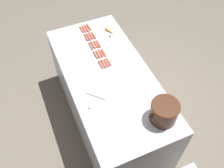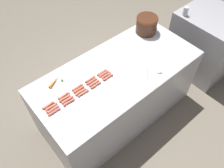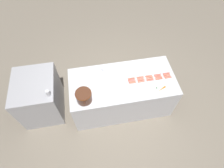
{
  "view_description": "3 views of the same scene",
  "coord_description": "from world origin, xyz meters",
  "px_view_note": "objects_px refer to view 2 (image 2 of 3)",
  "views": [
    {
      "loc": [
        0.67,
        1.67,
        2.98
      ],
      "look_at": [
        0.05,
        0.23,
        0.99
      ],
      "focal_mm": 40.13,
      "sensor_mm": 36.0,
      "label": 1
    },
    {
      "loc": [
        1.29,
        -1.19,
        2.77
      ],
      "look_at": [
        0.12,
        -0.19,
        0.88
      ],
      "focal_mm": 36.99,
      "sensor_mm": 36.0,
      "label": 2
    },
    {
      "loc": [
        -1.87,
        0.53,
        3.62
      ],
      "look_at": [
        -0.05,
        0.21,
        0.9
      ],
      "focal_mm": 29.58,
      "sensor_mm": 36.0,
      "label": 3
    }
  ],
  "objects_px": {
    "hot_dog_2": "(77,87)",
    "hot_dog_16": "(69,102)",
    "hot_dog_1": "(64,96)",
    "soda_can": "(186,11)",
    "hot_dog_17": "(83,93)",
    "hot_dog_19": "(108,77)",
    "serving_spoon": "(155,72)",
    "hot_dog_5": "(51,107)",
    "bean_pot": "(147,24)",
    "hot_dog_4": "(102,72)",
    "carrot": "(55,82)",
    "hot_dog_13": "(94,83)",
    "hot_dog_12": "(81,92)",
    "hot_dog_0": "(48,105)",
    "hot_dog_15": "(54,112)",
    "back_cabinet": "(206,43)",
    "hot_dog_10": "(53,109)",
    "hot_dog_18": "(96,85)",
    "hot_dog_7": "(79,89)",
    "hot_dog_14": "(106,75)",
    "hot_dog_9": "(104,74)",
    "hot_dog_11": "(67,100)",
    "hot_dog_3": "(90,79)",
    "hot_dog_6": "(65,98)",
    "hot_dog_8": "(92,81)"
  },
  "relations": [
    {
      "from": "hot_dog_10",
      "to": "hot_dog_19",
      "type": "bearing_deg",
      "value": 87.23
    },
    {
      "from": "hot_dog_12",
      "to": "hot_dog_13",
      "type": "xyz_separation_m",
      "value": [
        -0.0,
        0.17,
        0.0
      ]
    },
    {
      "from": "hot_dog_1",
      "to": "serving_spoon",
      "type": "distance_m",
      "value": 1.02
    },
    {
      "from": "hot_dog_16",
      "to": "hot_dog_18",
      "type": "xyz_separation_m",
      "value": [
        0.0,
        0.33,
        0.0
      ]
    },
    {
      "from": "hot_dog_13",
      "to": "hot_dog_17",
      "type": "bearing_deg",
      "value": -79.1
    },
    {
      "from": "hot_dog_1",
      "to": "soda_can",
      "type": "height_order",
      "value": "soda_can"
    },
    {
      "from": "hot_dog_3",
      "to": "hot_dog_8",
      "type": "height_order",
      "value": "same"
    },
    {
      "from": "bean_pot",
      "to": "hot_dog_10",
      "type": "bearing_deg",
      "value": -80.55
    },
    {
      "from": "back_cabinet",
      "to": "hot_dog_15",
      "type": "bearing_deg",
      "value": -93.69
    },
    {
      "from": "hot_dog_0",
      "to": "hot_dog_11",
      "type": "xyz_separation_m",
      "value": [
        0.07,
        0.18,
        0.0
      ]
    },
    {
      "from": "hot_dog_10",
      "to": "back_cabinet",
      "type": "bearing_deg",
      "value": 85.56
    },
    {
      "from": "carrot",
      "to": "serving_spoon",
      "type": "bearing_deg",
      "value": 57.29
    },
    {
      "from": "hot_dog_13",
      "to": "hot_dog_15",
      "type": "height_order",
      "value": "same"
    },
    {
      "from": "hot_dog_17",
      "to": "hot_dog_4",
      "type": "bearing_deg",
      "value": 106.68
    },
    {
      "from": "hot_dog_13",
      "to": "serving_spoon",
      "type": "distance_m",
      "value": 0.69
    },
    {
      "from": "hot_dog_4",
      "to": "hot_dog_14",
      "type": "relative_size",
      "value": 1.0
    },
    {
      "from": "hot_dog_10",
      "to": "hot_dog_18",
      "type": "xyz_separation_m",
      "value": [
        0.03,
        0.5,
        0.0
      ]
    },
    {
      "from": "hot_dog_0",
      "to": "hot_dog_5",
      "type": "relative_size",
      "value": 1.0
    },
    {
      "from": "hot_dog_9",
      "to": "hot_dog_11",
      "type": "height_order",
      "value": "same"
    },
    {
      "from": "serving_spoon",
      "to": "hot_dog_10",
      "type": "bearing_deg",
      "value": -105.28
    },
    {
      "from": "hot_dog_5",
      "to": "hot_dog_17",
      "type": "bearing_deg",
      "value": 79.09
    },
    {
      "from": "hot_dog_1",
      "to": "hot_dog_8",
      "type": "xyz_separation_m",
      "value": [
        0.03,
        0.33,
        0.0
      ]
    },
    {
      "from": "hot_dog_19",
      "to": "bean_pot",
      "type": "height_order",
      "value": "bean_pot"
    },
    {
      "from": "hot_dog_6",
      "to": "hot_dog_16",
      "type": "xyz_separation_m",
      "value": [
        0.07,
        0.01,
        0.0
      ]
    },
    {
      "from": "hot_dog_1",
      "to": "hot_dog_16",
      "type": "bearing_deg",
      "value": -2.22
    },
    {
      "from": "hot_dog_17",
      "to": "hot_dog_19",
      "type": "xyz_separation_m",
      "value": [
        0.0,
        0.33,
        0.0
      ]
    },
    {
      "from": "hot_dog_0",
      "to": "hot_dog_19",
      "type": "xyz_separation_m",
      "value": [
        0.1,
        0.68,
        0.0
      ]
    },
    {
      "from": "hot_dog_5",
      "to": "bean_pot",
      "type": "distance_m",
      "value": 1.57
    },
    {
      "from": "hot_dog_4",
      "to": "carrot",
      "type": "height_order",
      "value": "carrot"
    },
    {
      "from": "hot_dog_12",
      "to": "hot_dog_16",
      "type": "height_order",
      "value": "same"
    },
    {
      "from": "hot_dog_17",
      "to": "hot_dog_19",
      "type": "relative_size",
      "value": 1.0
    },
    {
      "from": "hot_dog_2",
      "to": "hot_dog_16",
      "type": "height_order",
      "value": "same"
    },
    {
      "from": "serving_spoon",
      "to": "hot_dog_5",
      "type": "bearing_deg",
      "value": -106.88
    },
    {
      "from": "hot_dog_8",
      "to": "hot_dog_12",
      "type": "xyz_separation_m",
      "value": [
        0.04,
        -0.17,
        0.0
      ]
    },
    {
      "from": "hot_dog_7",
      "to": "hot_dog_14",
      "type": "bearing_deg",
      "value": 83.85
    },
    {
      "from": "hot_dog_7",
      "to": "bean_pot",
      "type": "xyz_separation_m",
      "value": [
        -0.22,
        1.22,
        0.11
      ]
    },
    {
      "from": "hot_dog_3",
      "to": "hot_dog_10",
      "type": "bearing_deg",
      "value": -82.16
    },
    {
      "from": "hot_dog_2",
      "to": "hot_dog_10",
      "type": "bearing_deg",
      "value": -78.59
    },
    {
      "from": "back_cabinet",
      "to": "hot_dog_7",
      "type": "xyz_separation_m",
      "value": [
        -0.23,
        -2.11,
        0.41
      ]
    },
    {
      "from": "hot_dog_2",
      "to": "hot_dog_19",
      "type": "relative_size",
      "value": 1.0
    },
    {
      "from": "soda_can",
      "to": "hot_dog_17",
      "type": "bearing_deg",
      "value": -85.67
    },
    {
      "from": "hot_dog_5",
      "to": "hot_dog_12",
      "type": "bearing_deg",
      "value": 84.28
    },
    {
      "from": "hot_dog_3",
      "to": "hot_dog_1",
      "type": "bearing_deg",
      "value": -89.92
    },
    {
      "from": "hot_dog_13",
      "to": "hot_dog_16",
      "type": "relative_size",
      "value": 1.0
    },
    {
      "from": "back_cabinet",
      "to": "hot_dog_19",
      "type": "bearing_deg",
      "value": -95.06
    },
    {
      "from": "hot_dog_1",
      "to": "hot_dog_19",
      "type": "height_order",
      "value": "same"
    },
    {
      "from": "hot_dog_2",
      "to": "hot_dog_16",
      "type": "distance_m",
      "value": 0.2
    },
    {
      "from": "bean_pot",
      "to": "carrot",
      "type": "xyz_separation_m",
      "value": [
        -0.03,
        -1.35,
        -0.11
      ]
    },
    {
      "from": "soda_can",
      "to": "hot_dog_4",
      "type": "bearing_deg",
      "value": -88.51
    },
    {
      "from": "hot_dog_15",
      "to": "back_cabinet",
      "type": "bearing_deg",
      "value": 86.31
    }
  ]
}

